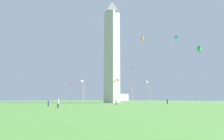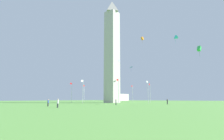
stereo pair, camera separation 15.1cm
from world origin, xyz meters
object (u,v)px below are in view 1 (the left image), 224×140
(flagpole_s, at_px, (132,93))
(flagpole_w, at_px, (84,93))
(flagpole_se, at_px, (150,92))
(person_white_shirt, at_px, (58,103))
(distant_building, at_px, (117,97))
(kite_white_delta, at_px, (119,61))
(kite_blue_diamond, at_px, (131,67))
(kite_cyan_delta, at_px, (175,38))
(flagpole_n, at_px, (83,91))
(person_blue_shirt, at_px, (48,103))
(person_black_shirt, at_px, (167,102))
(flagpole_sw, at_px, (108,93))
(flagpole_ne, at_px, (118,90))
(person_gray_shirt, at_px, (116,102))
(kite_green_box, at_px, (199,49))
(kite_orange_box, at_px, (142,38))
(obelisk_monument, at_px, (112,50))
(flagpole_nw, at_px, (72,92))
(flagpole_e, at_px, (148,91))

(flagpole_s, relative_size, flagpole_w, 1.00)
(flagpole_se, xyz_separation_m, person_white_shirt, (54.51, 6.66, -3.89))
(distant_building, bearing_deg, flagpole_s, 42.69)
(kite_white_delta, relative_size, kite_blue_diamond, 0.91)
(kite_blue_diamond, xyz_separation_m, kite_cyan_delta, (10.61, 22.98, 5.62))
(flagpole_n, xyz_separation_m, person_blue_shirt, (22.03, 11.99, -3.95))
(person_black_shirt, bearing_deg, flagpole_s, -54.76)
(flagpole_sw, bearing_deg, kite_white_delta, 48.47)
(flagpole_n, height_order, flagpole_ne, same)
(person_blue_shirt, bearing_deg, flagpole_n, 7.99)
(flagpole_s, relative_size, person_gray_shirt, 5.44)
(flagpole_n, bearing_deg, person_black_shirt, 111.27)
(flagpole_w, distance_m, kite_cyan_delta, 52.41)
(person_white_shirt, relative_size, distant_building, 0.08)
(flagpole_s, bearing_deg, kite_green_box, 52.91)
(person_black_shirt, bearing_deg, kite_orange_box, -35.82)
(obelisk_monument, distance_m, flagpole_sw, 26.05)
(flagpole_n, relative_size, kite_blue_diamond, 3.95)
(flagpole_ne, height_order, flagpole_w, same)
(flagpole_nw, distance_m, kite_green_box, 52.60)
(flagpole_s, height_order, kite_blue_diamond, kite_blue_diamond)
(flagpole_nw, relative_size, kite_white_delta, 4.35)
(flagpole_s, relative_size, kite_cyan_delta, 3.20)
(person_white_shirt, bearing_deg, kite_orange_box, -6.32)
(flagpole_n, distance_m, flagpole_se, 32.44)
(kite_orange_box, bearing_deg, flagpole_e, 167.06)
(flagpole_w, bearing_deg, flagpole_sw, 157.50)
(person_blue_shirt, height_order, person_white_shirt, person_white_shirt)
(flagpole_n, xyz_separation_m, person_gray_shirt, (5.02, 18.84, -3.96))
(flagpole_se, height_order, person_white_shirt, flagpole_se)
(flagpole_e, distance_m, kite_white_delta, 16.44)
(kite_green_box, height_order, distant_building, kite_green_box)
(flagpole_se, distance_m, person_black_shirt, 24.80)
(flagpole_e, xyz_separation_m, kite_blue_diamond, (-2.46, -8.89, 10.49))
(person_black_shirt, bearing_deg, flagpole_nw, -5.34)
(flagpole_se, height_order, kite_white_delta, kite_white_delta)
(flagpole_w, bearing_deg, person_gray_shirt, 58.19)
(flagpole_nw, height_order, person_black_shirt, flagpole_nw)
(person_blue_shirt, distance_m, kite_cyan_delta, 42.15)
(flagpole_w, distance_m, distant_building, 77.48)
(person_white_shirt, bearing_deg, person_gray_shirt, -8.63)
(flagpole_sw, distance_m, kite_white_delta, 29.64)
(person_blue_shirt, distance_m, kite_blue_diamond, 44.58)
(flagpole_sw, bearing_deg, flagpole_e, 67.50)
(flagpole_se, distance_m, kite_green_box, 37.69)
(flagpole_w, height_order, kite_orange_box, kite_orange_box)
(flagpole_se, bearing_deg, flagpole_sw, -90.00)
(person_black_shirt, bearing_deg, flagpole_se, -65.02)
(person_white_shirt, distance_m, distant_building, 131.86)
(obelisk_monument, xyz_separation_m, kite_cyan_delta, (8.20, 31.64, -3.18))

